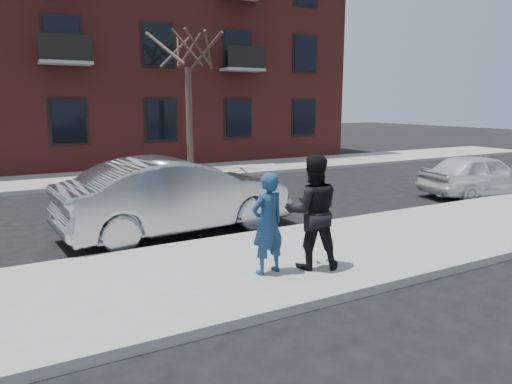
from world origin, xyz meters
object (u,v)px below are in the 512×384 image
man_hoodie (268,223)px  silver_sedan (178,196)px  street_tree (187,37)px  white_car (479,175)px  man_peacoat (312,212)px

man_hoodie → silver_sedan: bearing=-93.3°
street_tree → silver_sedan: street_tree is taller
silver_sedan → white_car: (9.85, -0.48, -0.19)m
street_tree → silver_sedan: bearing=-112.1°
street_tree → silver_sedan: size_ratio=1.30×
street_tree → silver_sedan: (-3.34, -8.22, -4.66)m
street_tree → man_peacoat: (-2.21, -11.86, -4.41)m
street_tree → man_peacoat: bearing=-100.5°
street_tree → man_hoodie: 12.93m
white_car → man_peacoat: bearing=117.2°
white_car → man_peacoat: size_ratio=2.05×
man_hoodie → man_peacoat: (0.79, -0.12, 0.13)m
man_hoodie → white_car: bearing=-171.1°
silver_sedan → white_car: 9.86m
silver_sedan → man_hoodie: 3.53m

